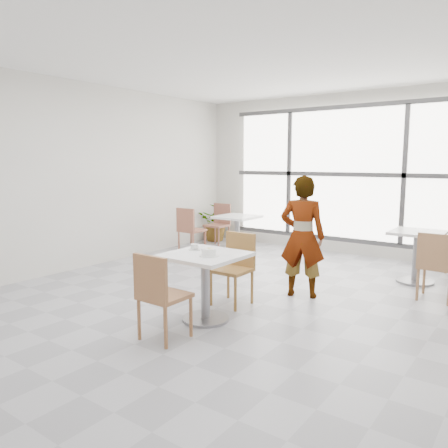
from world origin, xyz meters
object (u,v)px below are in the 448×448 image
Objects in this scene: chair_near at (159,291)px; bg_table_left at (237,230)px; oatmeal_bowl at (209,252)px; bg_chair_left_far at (219,222)px; bg_table_right at (417,249)px; plant_left at (217,222)px; bg_chair_left_near at (189,227)px; coffee_cup at (194,247)px; chair_far at (236,263)px; main_table at (205,274)px; bg_chair_right_near at (436,262)px; person at (302,237)px.

chair_near is 1.16× the size of bg_table_left.
oatmeal_bowl is (0.11, 0.64, 0.29)m from chair_near.
bg_table_left is 1.08m from bg_chair_left_far.
bg_table_left is at bearing -178.85° from bg_table_right.
chair_near is at bearing -59.96° from bg_chair_left_far.
bg_table_right is at bearing -12.45° from plant_left.
bg_table_left is 0.86× the size of bg_chair_left_near.
bg_chair_left_far is 0.54m from plant_left.
coffee_cup is 0.21× the size of bg_table_right.
chair_far and bg_chair_left_near have the same top height.
bg_chair_left_far is (-0.88, 0.63, 0.01)m from bg_table_left.
bg_table_left is at bearing -159.18° from bg_chair_left_near.
bg_chair_left_near is 1.04× the size of plant_left.
oatmeal_bowl is (0.10, -0.07, 0.27)m from main_table.
bg_chair_right_near is at bearing -62.51° from bg_table_right.
main_table is 1.07× the size of bg_table_left.
bg_chair_left_far is at bearing 129.95° from chair_far.
bg_table_right is at bearing 63.27° from main_table.
oatmeal_bowl is 0.24× the size of bg_chair_right_near.
person is at bearing 63.04° from coffee_cup.
chair_far is at bearing -87.41° from chair_near.
bg_chair_left_far reaches higher than coffee_cup.
main_table is 3.81× the size of oatmeal_bowl.
main_table is at bearing -116.73° from bg_table_right.
person is 2.09× the size of bg_table_right.
chair_far and bg_chair_right_near have the same top height.
bg_chair_left_far is (-2.40, 2.86, 0.00)m from chair_far.
bg_chair_left_near reaches higher than coffee_cup.
chair_far is at bearing -55.86° from bg_table_left.
bg_table_left is at bearing -11.46° from bg_chair_right_near.
oatmeal_bowl is 3.71m from bg_chair_left_near.
coffee_cup is (-0.33, 0.15, -0.01)m from oatmeal_bowl.
bg_chair_left_far is (-2.25, 3.47, -0.28)m from coffee_cup.
plant_left is (-4.34, 0.96, -0.07)m from bg_table_right.
person is at bearing -36.00° from bg_chair_left_far.
bg_chair_left_far reaches higher than oatmeal_bowl.
bg_chair_left_near reaches higher than oatmeal_bowl.
coffee_cup is 3.39m from bg_table_right.
bg_chair_left_far is (-2.46, 4.26, 0.00)m from chair_near.
oatmeal_bowl reaches higher than main_table.
oatmeal_bowl reaches higher than bg_table_left.
coffee_cup is 4.68m from plant_left.
plant_left is (-4.74, 1.73, -0.08)m from bg_chair_right_near.
plant_left reaches higher than coffee_cup.
chair_far is 0.55× the size of person.
main_table is 4.86m from plant_left.
person is 2.09× the size of bg_table_left.
chair_near is 2.20m from person.
bg_chair_right_near is 5.05m from plant_left.
bg_chair_right_near is at bearing -16.97° from bg_chair_left_far.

